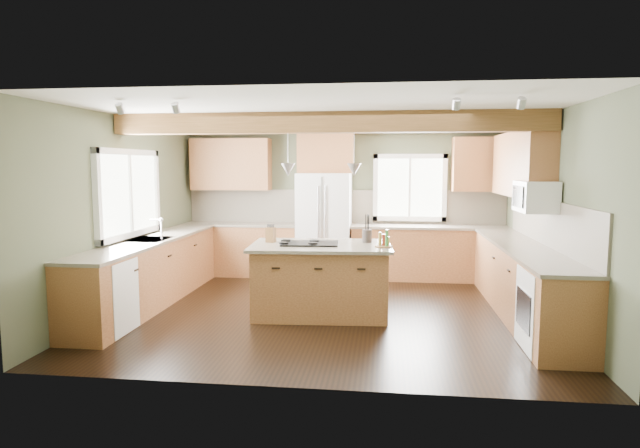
# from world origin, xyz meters

# --- Properties ---
(floor) EXTENTS (5.60, 5.60, 0.00)m
(floor) POSITION_xyz_m (0.00, 0.00, 0.00)
(floor) COLOR black
(floor) RESTS_ON ground
(ceiling) EXTENTS (5.60, 5.60, 0.00)m
(ceiling) POSITION_xyz_m (0.00, 0.00, 2.60)
(ceiling) COLOR silver
(ceiling) RESTS_ON wall_back
(wall_back) EXTENTS (5.60, 0.00, 5.60)m
(wall_back) POSITION_xyz_m (0.00, 2.50, 1.30)
(wall_back) COLOR #4C543C
(wall_back) RESTS_ON ground
(wall_left) EXTENTS (0.00, 5.00, 5.00)m
(wall_left) POSITION_xyz_m (-2.80, 0.00, 1.30)
(wall_left) COLOR #4C543C
(wall_left) RESTS_ON ground
(wall_right) EXTENTS (0.00, 5.00, 5.00)m
(wall_right) POSITION_xyz_m (2.80, 0.00, 1.30)
(wall_right) COLOR #4C543C
(wall_right) RESTS_ON ground
(ceiling_beam) EXTENTS (5.55, 0.26, 0.26)m
(ceiling_beam) POSITION_xyz_m (0.00, -0.14, 2.47)
(ceiling_beam) COLOR #4F3316
(ceiling_beam) RESTS_ON ceiling
(soffit_trim) EXTENTS (5.55, 0.20, 0.10)m
(soffit_trim) POSITION_xyz_m (0.00, 2.40, 2.54)
(soffit_trim) COLOR #4F3316
(soffit_trim) RESTS_ON ceiling
(backsplash_back) EXTENTS (5.58, 0.03, 0.58)m
(backsplash_back) POSITION_xyz_m (0.00, 2.48, 1.21)
(backsplash_back) COLOR brown
(backsplash_back) RESTS_ON wall_back
(backsplash_right) EXTENTS (0.03, 3.70, 0.58)m
(backsplash_right) POSITION_xyz_m (2.78, 0.05, 1.21)
(backsplash_right) COLOR brown
(backsplash_right) RESTS_ON wall_right
(base_cab_back_left) EXTENTS (2.02, 0.60, 0.88)m
(base_cab_back_left) POSITION_xyz_m (-1.79, 2.20, 0.44)
(base_cab_back_left) COLOR brown
(base_cab_back_left) RESTS_ON floor
(counter_back_left) EXTENTS (2.06, 0.64, 0.04)m
(counter_back_left) POSITION_xyz_m (-1.79, 2.20, 0.90)
(counter_back_left) COLOR #4E4639
(counter_back_left) RESTS_ON base_cab_back_left
(base_cab_back_right) EXTENTS (2.62, 0.60, 0.88)m
(base_cab_back_right) POSITION_xyz_m (1.49, 2.20, 0.44)
(base_cab_back_right) COLOR brown
(base_cab_back_right) RESTS_ON floor
(counter_back_right) EXTENTS (2.66, 0.64, 0.04)m
(counter_back_right) POSITION_xyz_m (1.49, 2.20, 0.90)
(counter_back_right) COLOR #4E4639
(counter_back_right) RESTS_ON base_cab_back_right
(base_cab_left) EXTENTS (0.60, 3.70, 0.88)m
(base_cab_left) POSITION_xyz_m (-2.50, 0.05, 0.44)
(base_cab_left) COLOR brown
(base_cab_left) RESTS_ON floor
(counter_left) EXTENTS (0.64, 3.74, 0.04)m
(counter_left) POSITION_xyz_m (-2.50, 0.05, 0.90)
(counter_left) COLOR #4E4639
(counter_left) RESTS_ON base_cab_left
(base_cab_right) EXTENTS (0.60, 3.70, 0.88)m
(base_cab_right) POSITION_xyz_m (2.50, 0.05, 0.44)
(base_cab_right) COLOR brown
(base_cab_right) RESTS_ON floor
(counter_right) EXTENTS (0.64, 3.74, 0.04)m
(counter_right) POSITION_xyz_m (2.50, 0.05, 0.90)
(counter_right) COLOR #4E4639
(counter_right) RESTS_ON base_cab_right
(upper_cab_back_left) EXTENTS (1.40, 0.35, 0.90)m
(upper_cab_back_left) POSITION_xyz_m (-1.99, 2.33, 1.95)
(upper_cab_back_left) COLOR brown
(upper_cab_back_left) RESTS_ON wall_back
(upper_cab_over_fridge) EXTENTS (0.96, 0.35, 0.70)m
(upper_cab_over_fridge) POSITION_xyz_m (-0.30, 2.33, 2.15)
(upper_cab_over_fridge) COLOR brown
(upper_cab_over_fridge) RESTS_ON wall_back
(upper_cab_right) EXTENTS (0.35, 2.20, 0.90)m
(upper_cab_right) POSITION_xyz_m (2.62, 0.90, 1.95)
(upper_cab_right) COLOR brown
(upper_cab_right) RESTS_ON wall_right
(upper_cab_back_corner) EXTENTS (0.90, 0.35, 0.90)m
(upper_cab_back_corner) POSITION_xyz_m (2.30, 2.33, 1.95)
(upper_cab_back_corner) COLOR brown
(upper_cab_back_corner) RESTS_ON wall_back
(window_left) EXTENTS (0.04, 1.60, 1.05)m
(window_left) POSITION_xyz_m (-2.78, 0.05, 1.55)
(window_left) COLOR white
(window_left) RESTS_ON wall_left
(window_back) EXTENTS (1.10, 0.04, 1.00)m
(window_back) POSITION_xyz_m (1.15, 2.48, 1.55)
(window_back) COLOR white
(window_back) RESTS_ON wall_back
(sink) EXTENTS (0.50, 0.65, 0.03)m
(sink) POSITION_xyz_m (-2.50, 0.05, 0.91)
(sink) COLOR #262628
(sink) RESTS_ON counter_left
(faucet) EXTENTS (0.02, 0.02, 0.28)m
(faucet) POSITION_xyz_m (-2.32, 0.05, 1.05)
(faucet) COLOR #B2B2B7
(faucet) RESTS_ON sink
(dishwasher) EXTENTS (0.60, 0.60, 0.84)m
(dishwasher) POSITION_xyz_m (-2.49, -1.25, 0.43)
(dishwasher) COLOR white
(dishwasher) RESTS_ON floor
(oven) EXTENTS (0.60, 0.72, 0.84)m
(oven) POSITION_xyz_m (2.49, -1.25, 0.43)
(oven) COLOR white
(oven) RESTS_ON floor
(microwave) EXTENTS (0.40, 0.70, 0.38)m
(microwave) POSITION_xyz_m (2.58, -0.05, 1.55)
(microwave) COLOR white
(microwave) RESTS_ON wall_right
(pendant_left) EXTENTS (0.18, 0.18, 0.16)m
(pendant_left) POSITION_xyz_m (-0.50, -0.17, 1.88)
(pendant_left) COLOR #B2B2B7
(pendant_left) RESTS_ON ceiling
(pendant_right) EXTENTS (0.18, 0.18, 0.16)m
(pendant_right) POSITION_xyz_m (0.34, -0.12, 1.88)
(pendant_right) COLOR #B2B2B7
(pendant_right) RESTS_ON ceiling
(refrigerator) EXTENTS (0.90, 0.74, 1.80)m
(refrigerator) POSITION_xyz_m (-0.30, 2.12, 0.90)
(refrigerator) COLOR white
(refrigerator) RESTS_ON floor
(island) EXTENTS (1.74, 1.13, 0.88)m
(island) POSITION_xyz_m (-0.08, -0.14, 0.44)
(island) COLOR brown
(island) RESTS_ON floor
(island_top) EXTENTS (1.86, 1.25, 0.04)m
(island_top) POSITION_xyz_m (-0.08, -0.14, 0.90)
(island_top) COLOR #4E4639
(island_top) RESTS_ON island
(cooktop) EXTENTS (0.76, 0.53, 0.02)m
(cooktop) POSITION_xyz_m (-0.22, -0.15, 0.93)
(cooktop) COLOR black
(cooktop) RESTS_ON island_top
(knife_block) EXTENTS (0.14, 0.12, 0.20)m
(knife_block) POSITION_xyz_m (-0.76, -0.05, 1.02)
(knife_block) COLOR brown
(knife_block) RESTS_ON island_top
(utensil_crock) EXTENTS (0.14, 0.14, 0.17)m
(utensil_crock) POSITION_xyz_m (0.50, 0.10, 1.01)
(utensil_crock) COLOR #3D3731
(utensil_crock) RESTS_ON island_top
(bottle_tray) EXTENTS (0.27, 0.27, 0.21)m
(bottle_tray) POSITION_xyz_m (0.72, -0.26, 1.02)
(bottle_tray) COLOR brown
(bottle_tray) RESTS_ON island_top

